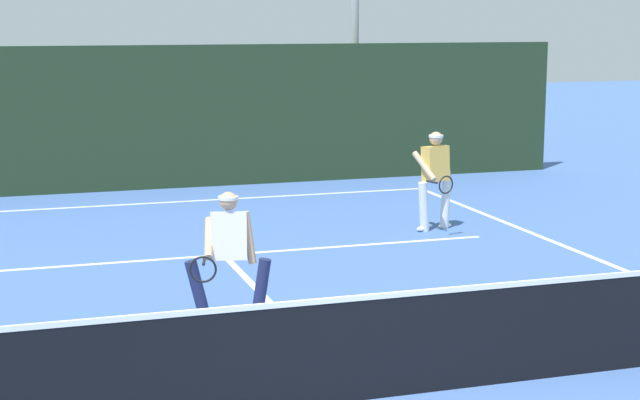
{
  "coord_description": "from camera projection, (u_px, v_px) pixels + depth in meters",
  "views": [
    {
      "loc": [
        -3.05,
        -8.25,
        3.45
      ],
      "look_at": [
        1.06,
        4.66,
        1.0
      ],
      "focal_mm": 56.85,
      "sensor_mm": 36.0,
      "label": 1
    }
  ],
  "objects": [
    {
      "name": "back_fence_windscreen",
      "position": [
        157.0,
        118.0,
        20.42
      ],
      "size": [
        17.64,
        0.12,
        2.9
      ],
      "primitive_type": "cube",
      "color": "#20341F",
      "rests_on": "ground_plane"
    },
    {
      "name": "tennis_ball",
      "position": [
        369.0,
        296.0,
        12.58
      ],
      "size": [
        0.07,
        0.07,
        0.07
      ],
      "primitive_type": "sphere",
      "color": "#D1E033",
      "rests_on": "ground_plane"
    },
    {
      "name": "player_near",
      "position": [
        229.0,
        254.0,
        11.31
      ],
      "size": [
        1.02,
        0.89,
        1.55
      ],
      "rotation": [
        0.0,
        0.0,
        2.92
      ],
      "color": "#1E234C",
      "rests_on": "ground_plane"
    },
    {
      "name": "tennis_net",
      "position": [
        364.0,
        346.0,
        9.17
      ],
      "size": [
        11.16,
        0.09,
        1.08
      ],
      "color": "#1E4723",
      "rests_on": "ground_plane"
    },
    {
      "name": "court_line_service",
      "position": [
        224.0,
        255.0,
        14.9
      ],
      "size": [
        8.3,
        0.1,
        0.01
      ],
      "primitive_type": "cube",
      "color": "white",
      "rests_on": "ground_plane"
    },
    {
      "name": "ground_plane",
      "position": [
        364.0,
        400.0,
        9.26
      ],
      "size": [
        80.0,
        80.0,
        0.0
      ],
      "primitive_type": "plane",
      "color": "#4265A7"
    },
    {
      "name": "court_line_centre",
      "position": [
        273.0,
        306.0,
        12.26
      ],
      "size": [
        0.1,
        6.4,
        0.01
      ],
      "primitive_type": "cube",
      "color": "white",
      "rests_on": "ground_plane"
    },
    {
      "name": "court_line_baseline_far",
      "position": [
        172.0,
        202.0,
        19.16
      ],
      "size": [
        10.18,
        0.1,
        0.01
      ],
      "primitive_type": "cube",
      "color": "white",
      "rests_on": "ground_plane"
    },
    {
      "name": "player_far",
      "position": [
        435.0,
        176.0,
        16.51
      ],
      "size": [
        0.73,
        0.91,
        1.63
      ],
      "rotation": [
        0.0,
        0.0,
        3.43
      ],
      "color": "silver",
      "rests_on": "ground_plane"
    }
  ]
}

